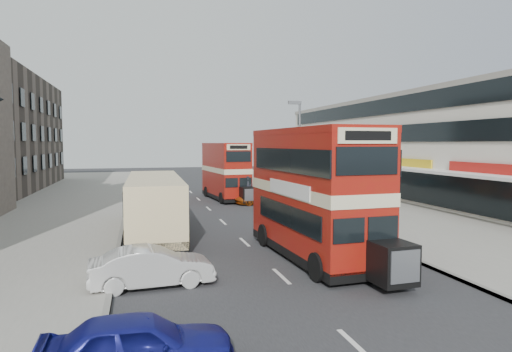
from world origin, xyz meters
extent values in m
plane|color=#28282B|center=(0.00, 0.00, 0.00)|extent=(160.00, 160.00, 0.00)
cube|color=#28282B|center=(0.00, 20.00, 0.01)|extent=(12.00, 90.00, 0.01)
cube|color=gray|center=(12.00, 20.00, 0.07)|extent=(12.00, 90.00, 0.15)
cube|color=gray|center=(-12.00, 20.00, 0.07)|extent=(12.00, 90.00, 0.15)
cube|color=gray|center=(-6.10, 20.00, 0.07)|extent=(0.20, 90.00, 0.16)
cube|color=gray|center=(6.10, 20.00, 0.07)|extent=(0.20, 90.00, 0.16)
cube|color=beige|center=(20.00, 22.00, 4.50)|extent=(8.00, 46.00, 9.00)
cube|color=black|center=(15.95, 22.00, 1.60)|extent=(0.10, 44.00, 2.40)
cube|color=gray|center=(20.00, 22.00, 9.10)|extent=(8.20, 46.20, 0.40)
cube|color=white|center=(15.10, 22.00, 3.00)|extent=(1.80, 44.00, 0.20)
cylinder|color=slate|center=(6.60, 18.00, 4.00)|extent=(0.16, 0.16, 8.00)
cube|color=slate|center=(6.20, 18.00, 8.00)|extent=(1.00, 0.20, 0.25)
cube|color=black|center=(2.17, 4.32, 0.37)|extent=(3.17, 8.70, 0.37)
cube|color=maroon|center=(2.17, 4.32, 1.66)|extent=(3.15, 8.70, 2.35)
cube|color=beige|center=(2.17, 4.32, 3.00)|extent=(3.19, 8.74, 0.48)
cube|color=maroon|center=(2.17, 4.32, 4.28)|extent=(3.15, 8.70, 2.25)
cube|color=maroon|center=(2.17, 4.32, 5.49)|extent=(3.17, 8.72, 0.27)
cube|color=black|center=(3.11, -0.56, 0.96)|extent=(1.36, 1.35, 1.39)
cube|color=black|center=(2.35, 25.38, 0.33)|extent=(3.12, 7.82, 0.33)
cube|color=maroon|center=(2.35, 25.38, 1.48)|extent=(3.10, 7.82, 2.10)
cube|color=beige|center=(2.35, 25.38, 2.67)|extent=(3.14, 7.86, 0.43)
cube|color=maroon|center=(2.35, 25.38, 3.81)|extent=(3.10, 7.82, 2.00)
cube|color=maroon|center=(2.35, 25.38, 4.89)|extent=(3.12, 7.84, 0.24)
cube|color=black|center=(3.36, 21.07, 0.86)|extent=(1.25, 1.25, 1.24)
cube|color=black|center=(-4.30, 11.39, 0.44)|extent=(2.97, 11.08, 0.44)
cube|color=beige|center=(-4.30, 11.39, 1.71)|extent=(2.95, 11.08, 2.87)
imported|color=navy|center=(-5.18, -4.12, 0.70)|extent=(4.12, 1.72, 1.39)
imported|color=silver|center=(-4.73, 2.00, 0.70)|extent=(4.35, 1.80, 1.40)
imported|color=maroon|center=(5.20, 18.00, 0.60)|extent=(4.16, 1.81, 1.19)
imported|color=#C15313|center=(4.43, 21.52, 0.57)|extent=(4.30, 2.30, 1.15)
imported|color=#589DB0|center=(4.83, 30.06, 0.61)|extent=(3.72, 1.82, 1.22)
imported|color=gray|center=(7.24, 12.86, 1.05)|extent=(0.80, 0.74, 1.80)
imported|color=gray|center=(9.12, 31.52, 0.99)|extent=(1.07, 0.72, 1.68)
imported|color=gray|center=(3.50, 21.70, 0.43)|extent=(0.65, 1.66, 0.86)
imported|color=black|center=(3.50, 21.70, 1.34)|extent=(0.74, 0.51, 1.98)
camera|label=1|loc=(-5.11, -13.69, 4.99)|focal=31.42mm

